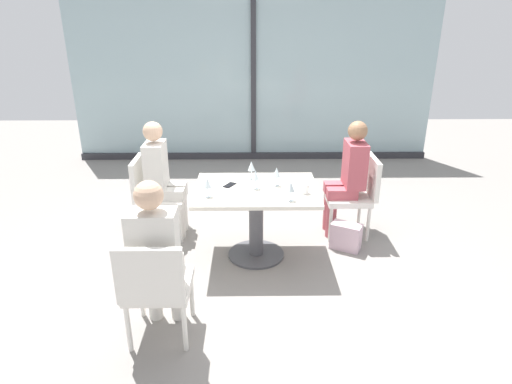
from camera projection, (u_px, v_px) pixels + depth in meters
ground_plane at (256, 255)px, 4.45m from camera, size 12.00×12.00×0.00m
window_wall_backdrop at (253, 85)px, 6.95m from camera, size 5.71×0.10×2.70m
dining_table_main at (256, 207)px, 4.25m from camera, size 1.17×0.86×0.73m
chair_far_right at (357, 191)px, 4.73m from camera, size 0.51×0.46×0.87m
chair_front_left at (156, 284)px, 3.11m from camera, size 0.46×0.50×0.87m
chair_far_left at (154, 192)px, 4.70m from camera, size 0.51×0.46×0.87m
person_far_right at (348, 173)px, 4.65m from camera, size 0.39×0.34×1.26m
person_front_left at (156, 251)px, 3.14m from camera, size 0.34×0.39×1.26m
person_far_left at (162, 174)px, 4.63m from camera, size 0.39×0.34×1.26m
wine_glass_0 at (251, 166)px, 4.36m from camera, size 0.07×0.07×0.18m
wine_glass_1 at (256, 175)px, 4.12m from camera, size 0.07×0.07×0.18m
wine_glass_2 at (277, 173)px, 4.19m from camera, size 0.07×0.07×0.18m
wine_glass_3 at (208, 183)px, 3.93m from camera, size 0.07×0.07×0.18m
wine_glass_4 at (291, 187)px, 3.85m from camera, size 0.07×0.07×0.18m
coffee_cup at (305, 189)px, 4.04m from camera, size 0.08×0.08×0.09m
cell_phone_on_table at (230, 185)px, 4.24m from camera, size 0.13×0.16×0.01m
handbag_0 at (346, 236)px, 4.53m from camera, size 0.34×0.28×0.28m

